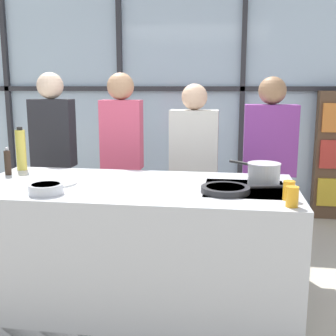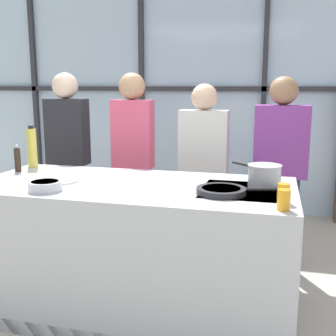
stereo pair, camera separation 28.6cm
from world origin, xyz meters
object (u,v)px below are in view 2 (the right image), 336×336
object	(u,v)px
saucepan	(264,175)
pepper_grinder	(18,159)
juice_glass_near	(284,200)
spectator_center_left	(133,151)
frying_pan	(222,191)
spectator_center_right	(203,164)
white_plate	(60,181)
juice_glass_far	(283,193)
spectator_far_left	(68,149)
spectator_far_right	(280,164)
mixing_bowl	(45,186)
oil_bottle	(32,147)

from	to	relation	value
saucepan	pepper_grinder	world-z (taller)	pepper_grinder
saucepan	juice_glass_near	distance (m)	0.53
spectator_center_left	frying_pan	world-z (taller)	spectator_center_left
spectator_center_right	frying_pan	size ratio (longest dim) A/B	2.95
white_plate	juice_glass_far	bearing A→B (deg)	-7.02
spectator_far_left	juice_glass_near	size ratio (longest dim) A/B	14.95
juice_glass_near	juice_glass_far	size ratio (longest dim) A/B	1.00
spectator_far_right	juice_glass_far	size ratio (longest dim) A/B	14.57
spectator_center_left	saucepan	bearing A→B (deg)	145.15
frying_pan	mixing_bowl	distance (m)	1.11
mixing_bowl	pepper_grinder	world-z (taller)	pepper_grinder
spectator_far_left	juice_glass_near	distance (m)	2.37
saucepan	juice_glass_far	size ratio (longest dim) A/B	3.00
mixing_bowl	white_plate	bearing A→B (deg)	98.71
spectator_far_left	spectator_far_right	size ratio (longest dim) A/B	1.03
spectator_center_left	frying_pan	size ratio (longest dim) A/B	3.13
frying_pan	juice_glass_near	distance (m)	0.45
juice_glass_near	pepper_grinder	bearing A→B (deg)	164.16
spectator_far_left	frying_pan	xyz separation A→B (m)	(1.59, -1.08, -0.04)
frying_pan	spectator_center_left	bearing A→B (deg)	131.35
spectator_center_left	juice_glass_far	distance (m)	1.77
oil_bottle	pepper_grinder	world-z (taller)	oil_bottle
saucepan	pepper_grinder	size ratio (longest dim) A/B	1.63
spectator_center_right	oil_bottle	bearing A→B (deg)	24.31
oil_bottle	juice_glass_far	xyz separation A→B (m)	(1.96, -0.61, -0.10)
spectator_far_right	spectator_center_left	bearing A→B (deg)	0.00
mixing_bowl	juice_glass_far	xyz separation A→B (m)	(1.45, 0.07, 0.02)
pepper_grinder	juice_glass_far	bearing A→B (deg)	-12.00
spectator_center_right	saucepan	size ratio (longest dim) A/B	4.68
spectator_far_right	juice_glass_near	bearing A→B (deg)	90.34
spectator_center_right	pepper_grinder	bearing A→B (deg)	30.75
spectator_far_right	mixing_bowl	size ratio (longest dim) A/B	7.91
white_plate	pepper_grinder	world-z (taller)	pepper_grinder
spectator_center_right	frying_pan	world-z (taller)	spectator_center_right
spectator_center_right	oil_bottle	distance (m)	1.44
pepper_grinder	mixing_bowl	bearing A→B (deg)	-43.46
juice_glass_near	juice_glass_far	bearing A→B (deg)	90.00
frying_pan	juice_glass_near	size ratio (longest dim) A/B	4.76
spectator_far_right	mixing_bowl	world-z (taller)	spectator_far_right
spectator_center_left	oil_bottle	world-z (taller)	spectator_center_left
frying_pan	white_plate	xyz separation A→B (m)	(-1.13, 0.06, -0.01)
frying_pan	saucepan	distance (m)	0.35
pepper_grinder	juice_glass_near	bearing A→B (deg)	-15.84
spectator_far_left	saucepan	world-z (taller)	spectator_far_left
oil_bottle	white_plate	bearing A→B (deg)	-42.32
spectator_far_left	spectator_center_right	size ratio (longest dim) A/B	1.06
frying_pan	pepper_grinder	world-z (taller)	pepper_grinder
spectator_center_left	pepper_grinder	world-z (taller)	spectator_center_left
spectator_center_right	juice_glass_near	distance (m)	1.49
frying_pan	spectator_far_left	bearing A→B (deg)	146.00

